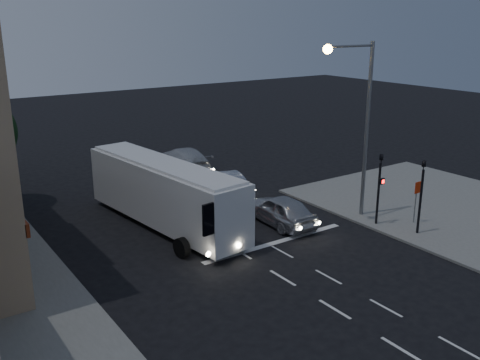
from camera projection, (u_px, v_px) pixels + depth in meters
ground at (268, 269)px, 22.61m from camera, size 120.00×120.00×0.00m
road_markings at (247, 237)px, 25.91m from camera, size 8.00×30.55×0.01m
tour_bus at (164, 192)px, 26.85m from camera, size 3.56×11.21×3.38m
car_suv at (280, 210)px, 27.40m from camera, size 1.97×4.57×1.54m
car_sedan_a at (225, 182)px, 32.35m from camera, size 2.07×4.36×1.38m
car_sedan_b at (184, 159)px, 37.10m from camera, size 2.90×5.85×1.63m
traffic_signal_main at (380, 180)px, 26.66m from camera, size 0.25×0.35×4.10m
traffic_signal_side at (422, 188)px, 25.49m from camera, size 0.18×0.15×4.10m
regulatory_sign at (417, 195)px, 27.03m from camera, size 0.45×0.12×2.20m
streetlight at (359, 111)px, 26.69m from camera, size 3.32×0.44×9.00m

